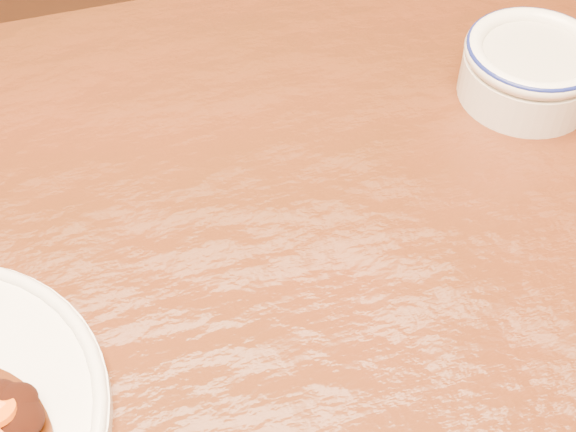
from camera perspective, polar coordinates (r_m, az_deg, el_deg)
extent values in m
cube|color=#52200E|center=(0.61, -6.65, -10.20)|extent=(1.61, 1.09, 0.04)
ellipsoid|color=black|center=(0.57, -18.74, -12.36)|extent=(0.03, 0.03, 0.01)
ellipsoid|color=black|center=(0.56, -18.97, -13.63)|extent=(0.04, 0.03, 0.02)
cylinder|color=white|center=(0.80, 16.69, 9.44)|extent=(0.13, 0.13, 0.04)
cylinder|color=beige|center=(0.79, 17.09, 10.84)|extent=(0.10, 0.10, 0.01)
torus|color=white|center=(0.78, 17.16, 11.08)|extent=(0.13, 0.13, 0.02)
torus|color=navy|center=(0.78, 17.23, 11.32)|extent=(0.13, 0.13, 0.01)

